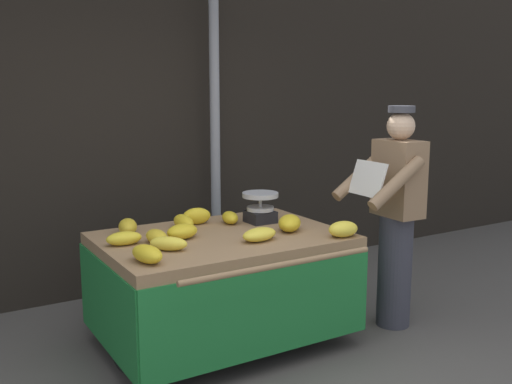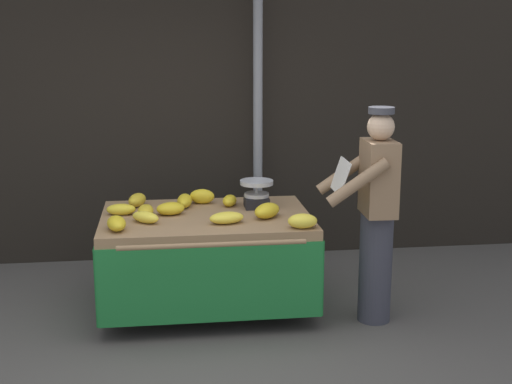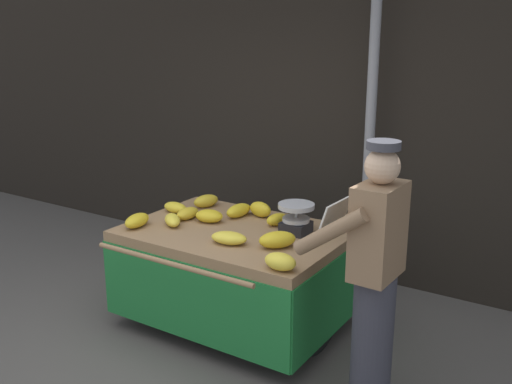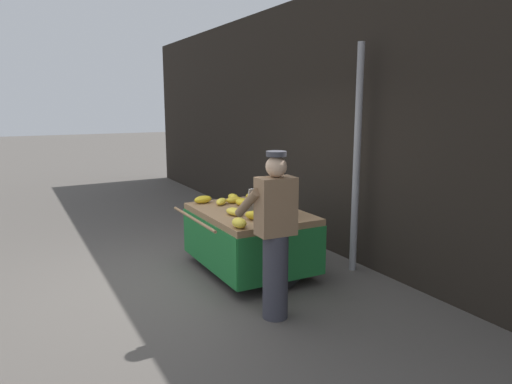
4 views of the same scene
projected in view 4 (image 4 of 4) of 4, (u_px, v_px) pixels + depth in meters
ground_plane at (170, 281)px, 5.78m from camera, size 60.00×60.00×0.00m
back_wall at (343, 124)px, 6.64m from camera, size 16.00×0.24×3.75m
street_pole at (357, 161)px, 5.93m from camera, size 0.09×0.09×2.91m
banana_cart at (250, 226)px, 6.02m from camera, size 1.71×1.38×0.82m
weighing_scale at (280, 206)px, 5.67m from camera, size 0.28×0.28×0.24m
banana_bunch_0 at (257, 215)px, 5.48m from camera, size 0.30×0.31×0.12m
banana_bunch_1 at (243, 202)px, 6.24m from camera, size 0.26×0.21×0.10m
banana_bunch_2 at (277, 208)px, 5.91m from camera, size 0.16×0.23×0.09m
banana_bunch_3 at (235, 212)px, 5.72m from camera, size 0.30×0.21×0.09m
banana_bunch_4 at (233, 197)px, 6.61m from camera, size 0.25×0.15×0.09m
banana_bunch_5 at (203, 199)px, 6.40m from camera, size 0.18×0.28×0.11m
banana_bunch_6 at (221, 202)px, 6.30m from camera, size 0.27×0.25×0.09m
banana_bunch_7 at (234, 200)px, 6.40m from camera, size 0.13×0.24×0.10m
banana_bunch_8 at (239, 223)px, 5.14m from camera, size 0.23×0.16×0.11m
banana_bunch_9 at (263, 202)px, 6.25m from camera, size 0.15×0.28×0.11m
banana_bunch_10 at (254, 196)px, 6.63m from camera, size 0.20×0.27×0.11m
banana_bunch_11 at (275, 202)px, 6.16m from camera, size 0.23×0.15×0.13m
vendor_person at (275, 235)px, 4.67m from camera, size 0.59×0.53×1.71m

